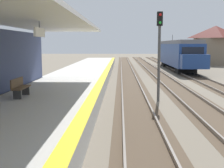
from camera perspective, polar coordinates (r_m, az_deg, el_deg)
name	(u,v)px	position (r m, az deg, el deg)	size (l,w,h in m)	color
station_platform	(54,99)	(16.13, -11.13, -2.86)	(5.00, 80.00, 0.91)	#B7B5AD
track_pair_nearest_platform	(133,94)	(19.76, 4.07, -2.01)	(2.34, 120.00, 0.16)	#4C3D2D
track_pair_middle	(185,95)	(20.20, 13.75, -2.00)	(2.34, 120.00, 0.16)	#4C3D2D
approaching_train	(177,53)	(41.07, 12.42, 5.78)	(2.93, 19.60, 4.76)	navy
rail_signal_post	(159,47)	(17.54, 9.06, 7.03)	(0.32, 0.34, 5.20)	#4C4C4C
platform_bench	(20,87)	(14.48, -17.29, -0.54)	(0.45, 1.60, 0.88)	brown
distant_trackside_house	(215,45)	(52.08, 19.19, 7.16)	(6.60, 5.28, 6.40)	#7F705B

